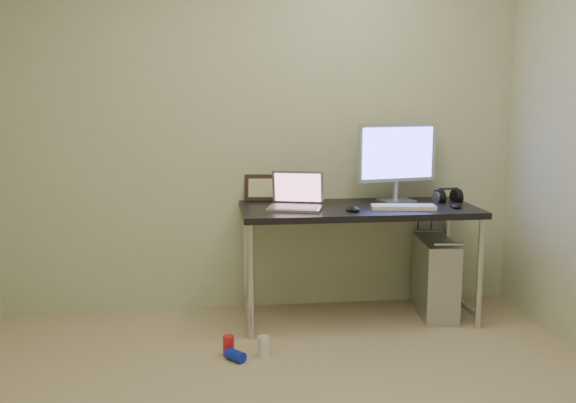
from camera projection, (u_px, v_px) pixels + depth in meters
The scene contains 16 objects.
wall_back at pixel (262, 127), 4.31m from camera, with size 3.50×0.02×2.50m, color beige.
desk at pixel (358, 219), 4.15m from camera, with size 1.51×0.66×0.75m.
tower_computer at pixel (435, 278), 4.28m from camera, with size 0.27×0.51×0.54m.
cable_a at pixel (416, 247), 4.53m from camera, with size 0.01×0.01×0.70m, color black.
cable_b at pixel (429, 250), 4.52m from camera, with size 0.01×0.01×0.72m, color black.
can_red at pixel (229, 346), 3.63m from camera, with size 0.06×0.06×0.12m, color red.
can_white at pixel (264, 347), 3.61m from camera, with size 0.07×0.07×0.12m, color white.
can_blue at pixel (235, 355), 3.56m from camera, with size 0.06×0.06×0.12m, color #0F25C7.
laptop at pixel (296, 200), 4.06m from camera, with size 0.39×0.35×0.23m.
monitor at pixel (397, 156), 4.27m from camera, with size 0.56×0.20×0.53m.
keyboard at pixel (403, 207), 4.04m from camera, with size 0.40×0.13×0.02m, color white.
mouse_right at pixel (456, 205), 4.09m from camera, with size 0.06×0.10×0.03m, color black.
mouse_left at pixel (353, 208), 3.97m from camera, with size 0.08×0.12×0.04m, color black.
headphones at pixel (448, 197), 4.32m from camera, with size 0.19×0.11×0.12m.
picture_frame at pixel (261, 188), 4.35m from camera, with size 0.22×0.03×0.18m, color black.
webcam at pixel (295, 189), 4.32m from camera, with size 0.05×0.04×0.12m.
Camera 1 is at (-0.35, -2.57, 1.46)m, focal length 40.00 mm.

